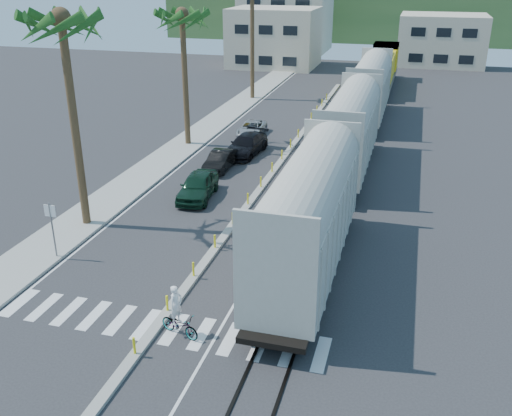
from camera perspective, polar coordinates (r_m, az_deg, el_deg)
The scene contains 16 objects.
ground at distance 25.45m, azimuth -7.90°, elevation -9.17°, with size 140.00×140.00×0.00m, color #28282B.
sidewalk at distance 49.75m, azimuth -5.71°, elevation 7.37°, with size 3.00×90.00×0.15m, color gray.
rails at distance 49.61m, azimuth 10.41°, elevation 7.01°, with size 1.56×100.00×0.06m.
median at distance 42.72m, azimuth 2.58°, elevation 4.82°, with size 0.45×60.00×0.85m.
crosswalk at distance 23.94m, azimuth -9.79°, elevation -11.58°, with size 14.00×2.20×0.01m, color silver.
lane_markings at distance 47.90m, azimuth 1.45°, elevation 6.77°, with size 9.42×90.00×0.01m.
freight_train at distance 45.52m, azimuth 10.20°, elevation 9.32°, with size 3.00×60.94×5.85m.
palm_trees at distance 45.70m, azimuth -6.87°, elevation 19.61°, with size 3.50×37.20×13.75m.
street_sign at distance 29.43m, azimuth -19.76°, elevation -1.39°, with size 0.60×0.08×3.00m.
buildings at distance 92.98m, azimuth 6.24°, elevation 17.39°, with size 38.00×27.00×10.00m.
hillside at distance 120.15m, azimuth 11.92°, elevation 19.12°, with size 80.00×20.00×12.00m, color #385628.
car_lead at distance 35.76m, azimuth -5.85°, elevation 2.21°, with size 2.35×4.87×1.60m, color black.
car_second at distance 40.80m, azimuth -3.59°, elevation 4.76°, with size 1.46×4.09×1.34m, color black.
car_third at distance 44.07m, azimuth -0.98°, elevation 6.34°, with size 2.66×5.43×1.52m, color black.
car_rear at distance 49.31m, azimuth -0.44°, elevation 7.97°, with size 2.10×4.33×1.19m, color #AFB1B4.
cyclist at distance 22.96m, azimuth -7.71°, elevation -11.06°, with size 1.69×2.18×2.20m.
Camera 1 is at (9.05, -19.57, 13.52)m, focal length 40.00 mm.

